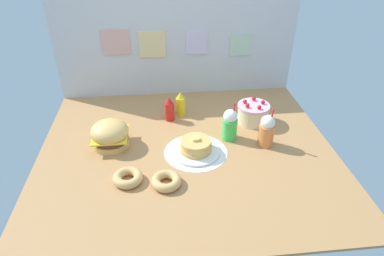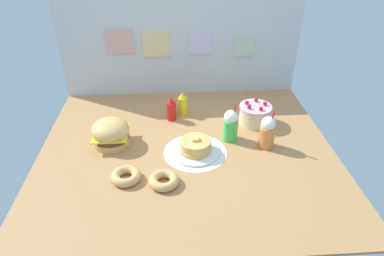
# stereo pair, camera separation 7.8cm
# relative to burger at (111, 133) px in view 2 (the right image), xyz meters

# --- Properties ---
(ground_plane) EXTENTS (2.20, 1.94, 0.02)m
(ground_plane) POSITION_rel_burger_xyz_m (0.57, -0.12, -0.11)
(ground_plane) COLOR #B27F4C
(back_wall) EXTENTS (2.20, 0.04, 0.90)m
(back_wall) POSITION_rel_burger_xyz_m (0.57, 0.84, 0.36)
(back_wall) COLOR silver
(back_wall) RESTS_ON ground_plane
(doily_mat) EXTENTS (0.47, 0.47, 0.00)m
(doily_mat) POSITION_rel_burger_xyz_m (0.63, -0.16, -0.10)
(doily_mat) COLOR white
(doily_mat) RESTS_ON ground_plane
(burger) EXTENTS (0.28, 0.28, 0.20)m
(burger) POSITION_rel_burger_xyz_m (0.00, 0.00, 0.00)
(burger) COLOR #DBA859
(burger) RESTS_ON ground_plane
(pancake_stack) EXTENTS (0.36, 0.36, 0.13)m
(pancake_stack) POSITION_rel_burger_xyz_m (0.63, -0.16, -0.05)
(pancake_stack) COLOR white
(pancake_stack) RESTS_ON doily_mat
(layer_cake) EXTENTS (0.27, 0.27, 0.19)m
(layer_cake) POSITION_rel_burger_xyz_m (1.16, 0.22, -0.01)
(layer_cake) COLOR beige
(layer_cake) RESTS_ON ground_plane
(ketchup_bottle) EXTENTS (0.08, 0.08, 0.21)m
(ketchup_bottle) POSITION_rel_burger_xyz_m (0.46, 0.33, 0.00)
(ketchup_bottle) COLOR red
(ketchup_bottle) RESTS_ON ground_plane
(mustard_bottle) EXTENTS (0.08, 0.08, 0.21)m
(mustard_bottle) POSITION_rel_burger_xyz_m (0.56, 0.41, 0.00)
(mustard_bottle) COLOR yellow
(mustard_bottle) RESTS_ON ground_plane
(cream_soda_cup) EXTENTS (0.12, 0.12, 0.32)m
(cream_soda_cup) POSITION_rel_burger_xyz_m (0.91, -0.00, 0.03)
(cream_soda_cup) COLOR green
(cream_soda_cup) RESTS_ON ground_plane
(orange_float_cup) EXTENTS (0.12, 0.12, 0.32)m
(orange_float_cup) POSITION_rel_burger_xyz_m (1.17, -0.12, 0.03)
(orange_float_cup) COLOR orange
(orange_float_cup) RESTS_ON ground_plane
(donut_pink_glaze) EXTENTS (0.20, 0.20, 0.06)m
(donut_pink_glaze) POSITION_rel_burger_xyz_m (0.15, -0.43, -0.07)
(donut_pink_glaze) COLOR tan
(donut_pink_glaze) RESTS_ON ground_plane
(donut_chocolate) EXTENTS (0.20, 0.20, 0.06)m
(donut_chocolate) POSITION_rel_burger_xyz_m (0.40, -0.49, -0.07)
(donut_chocolate) COLOR tan
(donut_chocolate) RESTS_ON ground_plane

